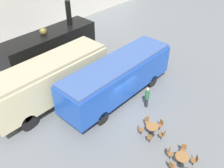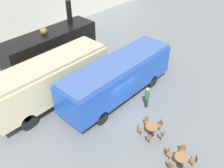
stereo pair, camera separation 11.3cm
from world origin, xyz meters
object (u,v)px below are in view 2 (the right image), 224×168
(cafe_chair_0, at_px, (147,121))
(passenger_coach_vintage, at_px, (49,79))
(steam_locomotive, at_px, (51,45))
(cafe_table_mid, at_px, (181,159))
(visitor_person, at_px, (147,97))
(cafe_table_near, at_px, (152,128))
(streamlined_locomotive, at_px, (124,73))

(cafe_chair_0, bearing_deg, passenger_coach_vintage, -128.42)
(steam_locomotive, height_order, cafe_table_mid, steam_locomotive)
(cafe_chair_0, height_order, visitor_person, visitor_person)
(passenger_coach_vintage, xyz_separation_m, visitor_person, (4.45, -5.74, -1.20))
(cafe_table_near, distance_m, cafe_table_mid, 2.80)
(steam_locomotive, relative_size, passenger_coach_vintage, 0.95)
(streamlined_locomotive, distance_m, visitor_person, 2.66)
(steam_locomotive, relative_size, visitor_person, 5.09)
(cafe_table_mid, xyz_separation_m, visitor_person, (2.90, 4.63, 0.37))
(cafe_table_near, relative_size, cafe_table_mid, 1.00)
(steam_locomotive, height_order, visitor_person, steam_locomotive)
(visitor_person, bearing_deg, cafe_table_near, -136.86)
(passenger_coach_vintage, height_order, cafe_chair_0, passenger_coach_vintage)
(cafe_table_near, xyz_separation_m, cafe_chair_0, (0.39, 0.68, -0.09))
(cafe_table_mid, bearing_deg, streamlined_locomotive, 66.49)
(steam_locomotive, bearing_deg, cafe_chair_0, -92.88)
(steam_locomotive, distance_m, passenger_coach_vintage, 5.54)
(cafe_table_mid, xyz_separation_m, cafe_chair_0, (1.20, 3.36, -0.09))
(cafe_chair_0, distance_m, visitor_person, 2.17)
(steam_locomotive, bearing_deg, cafe_table_mid, -96.85)
(passenger_coach_vintage, distance_m, cafe_table_mid, 10.61)
(cafe_table_mid, bearing_deg, cafe_chair_0, 70.26)
(cafe_chair_0, bearing_deg, cafe_table_near, -0.00)
(steam_locomotive, xyz_separation_m, passenger_coach_vintage, (-3.33, -4.43, 0.07))
(streamlined_locomotive, height_order, cafe_table_near, streamlined_locomotive)
(steam_locomotive, bearing_deg, visitor_person, -83.72)
(steam_locomotive, height_order, passenger_coach_vintage, steam_locomotive)
(cafe_table_mid, height_order, cafe_chair_0, cafe_chair_0)
(cafe_table_near, bearing_deg, steam_locomotive, 85.43)
(cafe_chair_0, bearing_deg, streamlined_locomotive, -176.60)
(streamlined_locomotive, bearing_deg, steam_locomotive, 99.68)
(streamlined_locomotive, relative_size, cafe_chair_0, 13.88)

